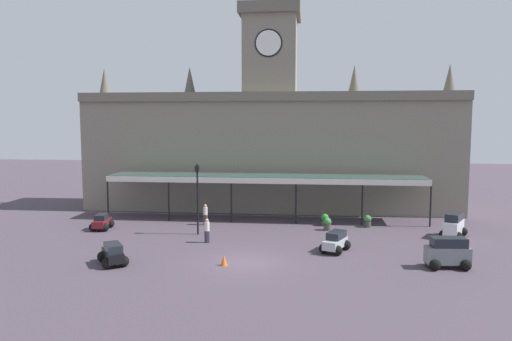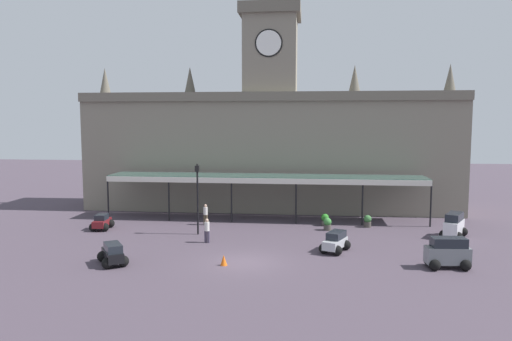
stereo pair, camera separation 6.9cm
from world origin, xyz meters
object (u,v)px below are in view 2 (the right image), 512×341
object	(u,v)px
traffic_cone	(224,260)
planter_forecourt_centre	(325,220)
pedestrian_near_entrance	(207,230)
planter_by_canopy	(368,221)
car_silver_estate	(335,243)
car_white_van	(454,226)
car_maroon_sedan	(102,223)
car_black_estate	(113,255)
pedestrian_beside_cars	(206,214)
planter_near_kerb	(327,224)
victorian_lamppost	(198,191)
car_grey_van	(448,254)

from	to	relation	value
traffic_cone	planter_forecourt_centre	world-z (taller)	planter_forecourt_centre
pedestrian_near_entrance	traffic_cone	distance (m)	5.47
traffic_cone	planter_by_canopy	xyz separation A→B (m)	(9.46, 11.17, 0.19)
car_silver_estate	car_white_van	size ratio (longest dim) A/B	0.94
car_silver_estate	planter_by_canopy	world-z (taller)	car_silver_estate
car_maroon_sedan	car_black_estate	bearing A→B (deg)	-62.41
car_maroon_sedan	car_black_estate	size ratio (longest dim) A/B	0.87
car_silver_estate	pedestrian_beside_cars	size ratio (longest dim) A/B	1.45
planter_by_canopy	planter_near_kerb	xyz separation A→B (m)	(-3.17, -1.43, 0.00)
pedestrian_beside_cars	planter_by_canopy	distance (m)	12.86
victorian_lamppost	planter_forecourt_centre	xyz separation A→B (m)	(9.38, 3.97, -2.73)
car_black_estate	traffic_cone	size ratio (longest dim) A/B	4.01
pedestrian_near_entrance	planter_near_kerb	distance (m)	9.60
pedestrian_beside_cars	traffic_cone	bearing A→B (deg)	-72.32
victorian_lamppost	car_silver_estate	bearing A→B (deg)	-20.27
car_black_estate	car_white_van	xyz separation A→B (m)	(21.64, 8.91, 0.24)
car_silver_estate	car_black_estate	bearing A→B (deg)	-161.99
pedestrian_beside_cars	traffic_cone	world-z (taller)	pedestrian_beside_cars
car_black_estate	pedestrian_near_entrance	bearing A→B (deg)	51.58
car_grey_van	planter_near_kerb	bearing A→B (deg)	125.85
car_grey_van	planter_near_kerb	xyz separation A→B (m)	(-6.41, 8.87, -0.32)
planter_by_canopy	planter_near_kerb	size ratio (longest dim) A/B	1.00
car_maroon_sedan	car_grey_van	distance (m)	24.72
traffic_cone	car_white_van	bearing A→B (deg)	28.96
car_black_estate	planter_forecourt_centre	xyz separation A→B (m)	(12.60, 11.82, -0.07)
car_maroon_sedan	planter_near_kerb	bearing A→B (deg)	5.46
car_silver_estate	planter_by_canopy	size ratio (longest dim) A/B	2.52
pedestrian_beside_cars	victorian_lamppost	distance (m)	4.00
planter_forecourt_centre	planter_by_canopy	world-z (taller)	same
victorian_lamppost	planter_near_kerb	bearing A→B (deg)	14.19
car_white_van	planter_near_kerb	size ratio (longest dim) A/B	2.69
planter_by_canopy	planter_near_kerb	distance (m)	3.48
car_black_estate	car_grey_van	distance (m)	19.20
car_silver_estate	pedestrian_beside_cars	xyz separation A→B (m)	(-9.94, 6.88, 0.34)
victorian_lamppost	planter_forecourt_centre	distance (m)	10.55
car_silver_estate	car_white_van	xyz separation A→B (m)	(8.63, 4.68, 0.24)
car_grey_van	planter_near_kerb	distance (m)	10.94
car_white_van	traffic_cone	bearing A→B (deg)	-151.04
pedestrian_near_entrance	victorian_lamppost	size ratio (longest dim) A/B	0.32
car_maroon_sedan	car_silver_estate	distance (m)	18.05
pedestrian_near_entrance	planter_forecourt_centre	bearing A→B (deg)	37.43
car_white_van	victorian_lamppost	distance (m)	18.61
car_grey_van	planter_near_kerb	size ratio (longest dim) A/B	2.57
traffic_cone	planter_by_canopy	size ratio (longest dim) A/B	0.63
victorian_lamppost	planter_by_canopy	distance (m)	13.54
pedestrian_near_entrance	pedestrian_beside_cars	distance (m)	5.73
car_black_estate	car_grey_van	xyz separation A→B (m)	(19.14, 1.39, 0.24)
planter_forecourt_centre	car_maroon_sedan	bearing A→B (deg)	-169.35
pedestrian_beside_cars	traffic_cone	distance (m)	11.15
car_black_estate	car_maroon_sedan	bearing A→B (deg)	117.59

